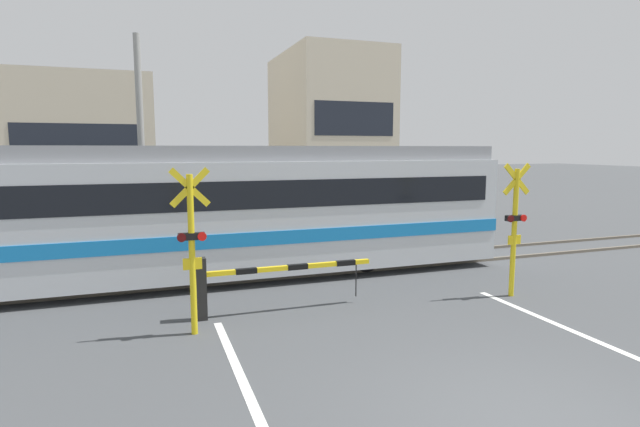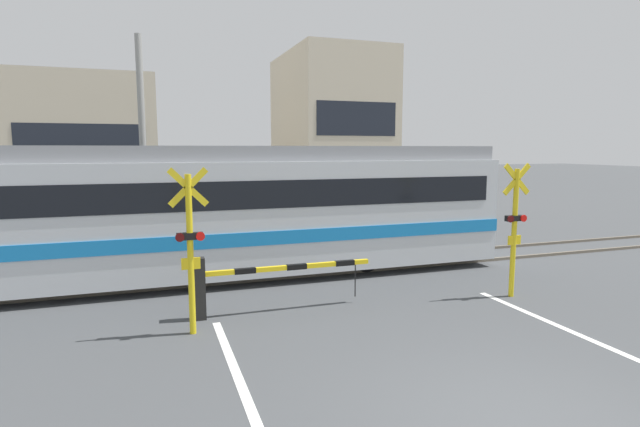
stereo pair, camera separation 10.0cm
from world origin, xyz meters
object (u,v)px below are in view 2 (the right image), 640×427
(crossing_barrier_far, at_px, (352,224))
(pedestrian, at_px, (247,209))
(crossing_barrier_near, at_px, (244,278))
(commuter_train, at_px, (129,211))
(crossing_signal_left, at_px, (190,244))
(crossing_signal_right, at_px, (515,224))

(crossing_barrier_far, xyz_separation_m, pedestrian, (-2.83, 3.73, 0.16))
(crossing_barrier_near, distance_m, pedestrian, 9.78)
(commuter_train, relative_size, pedestrian, 12.03)
(crossing_barrier_far, relative_size, crossing_signal_left, 1.22)
(crossing_barrier_far, height_order, pedestrian, pedestrian)
(crossing_signal_right, height_order, pedestrian, crossing_signal_right)
(commuter_train, distance_m, crossing_barrier_far, 7.45)
(commuter_train, bearing_deg, crossing_signal_left, -73.90)
(commuter_train, xyz_separation_m, crossing_signal_right, (7.85, -3.74, -0.15))
(crossing_barrier_far, height_order, crossing_signal_right, crossing_signal_right)
(crossing_barrier_far, bearing_deg, crossing_signal_left, -131.11)
(commuter_train, relative_size, crossing_signal_left, 6.42)
(crossing_barrier_far, distance_m, pedestrian, 4.69)
(crossing_barrier_near, xyz_separation_m, crossing_signal_right, (5.74, -0.70, 0.88))
(crossing_barrier_far, height_order, crossing_signal_left, crossing_signal_left)
(crossing_signal_right, bearing_deg, crossing_barrier_near, 173.00)
(commuter_train, relative_size, crossing_barrier_far, 5.25)
(crossing_signal_left, bearing_deg, crossing_signal_right, 0.00)
(commuter_train, xyz_separation_m, crossing_barrier_far, (6.82, 2.83, -1.03))
(crossing_signal_left, relative_size, crossing_signal_right, 1.00)
(crossing_barrier_near, bearing_deg, commuter_train, 124.86)
(commuter_train, distance_m, crossing_signal_right, 8.70)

